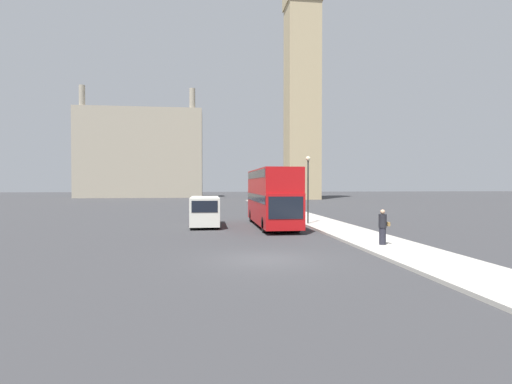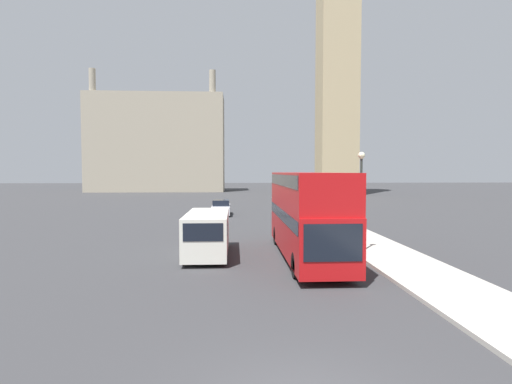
% 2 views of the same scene
% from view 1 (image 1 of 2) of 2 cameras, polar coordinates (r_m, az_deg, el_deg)
% --- Properties ---
extents(ground_plane, '(300.00, 300.00, 0.00)m').
position_cam_1_polar(ground_plane, '(17.30, 1.30, -9.57)').
color(ground_plane, '#333335').
extents(sidewalk_strip, '(3.46, 120.00, 0.15)m').
position_cam_1_polar(sidewalk_strip, '(19.42, 21.57, -8.25)').
color(sidewalk_strip, '#ADA89E').
rests_on(sidewalk_strip, ground_plane).
extents(clock_tower, '(7.32, 7.49, 62.75)m').
position_cam_1_polar(clock_tower, '(91.04, 6.62, 19.70)').
color(clock_tower, tan).
rests_on(clock_tower, ground_plane).
extents(building_block_distant, '(29.44, 11.33, 25.92)m').
position_cam_1_polar(building_block_distant, '(102.33, -16.01, 5.25)').
color(building_block_distant, '#9E937F').
rests_on(building_block_distant, ground_plane).
extents(red_double_decker_bus, '(2.54, 10.93, 4.31)m').
position_cam_1_polar(red_double_decker_bus, '(30.20, 2.26, -0.39)').
color(red_double_decker_bus, '#B71114').
rests_on(red_double_decker_bus, ground_plane).
extents(white_van, '(2.14, 5.83, 2.23)m').
position_cam_1_polar(white_van, '(30.56, -7.32, -2.64)').
color(white_van, silver).
rests_on(white_van, ground_plane).
extents(pedestrian, '(0.56, 0.40, 1.78)m').
position_cam_1_polar(pedestrian, '(21.22, 17.65, -4.80)').
color(pedestrian, '#23232D').
rests_on(pedestrian, sidewalk_strip).
extents(street_lamp, '(0.36, 0.36, 5.23)m').
position_cam_1_polar(street_lamp, '(31.34, 7.45, 1.89)').
color(street_lamp, '#2D332D').
rests_on(street_lamp, sidewalk_strip).
extents(parked_sedan, '(1.81, 4.74, 1.53)m').
position_cam_1_polar(parked_sedan, '(50.26, -7.15, -1.76)').
color(parked_sedan, silver).
rests_on(parked_sedan, ground_plane).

